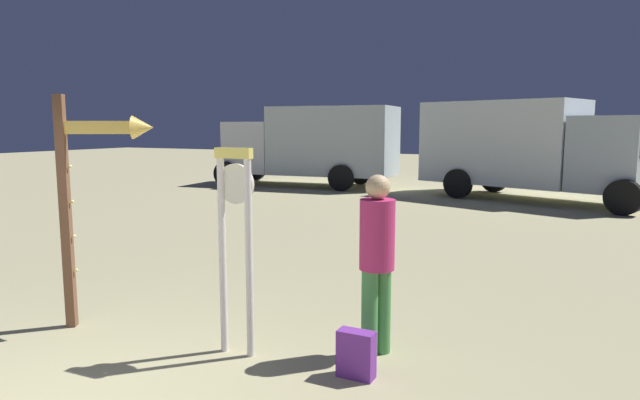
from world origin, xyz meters
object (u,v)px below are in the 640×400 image
(arrow_sign, at_px, (93,176))
(person_near_clock, at_px, (377,256))
(box_truck_far, at_px, (314,143))
(backpack, at_px, (356,354))
(standing_clock, at_px, (235,231))
(box_truck_near, at_px, (525,146))

(arrow_sign, relative_size, person_near_clock, 1.45)
(arrow_sign, distance_m, person_near_clock, 3.17)
(box_truck_far, bearing_deg, arrow_sign, -72.11)
(arrow_sign, height_order, person_near_clock, arrow_sign)
(backpack, distance_m, box_truck_far, 15.88)
(backpack, height_order, box_truck_far, box_truck_far)
(arrow_sign, height_order, backpack, arrow_sign)
(backpack, relative_size, box_truck_far, 0.06)
(person_near_clock, bearing_deg, box_truck_far, 119.47)
(standing_clock, height_order, backpack, standing_clock)
(arrow_sign, bearing_deg, box_truck_far, 107.89)
(person_near_clock, height_order, box_truck_near, box_truck_near)
(person_near_clock, relative_size, box_truck_far, 0.26)
(box_truck_far, bearing_deg, box_truck_near, -4.26)
(arrow_sign, bearing_deg, box_truck_near, 77.72)
(standing_clock, xyz_separation_m, person_near_clock, (1.22, 0.58, -0.24))
(standing_clock, bearing_deg, backpack, 1.88)
(arrow_sign, relative_size, box_truck_far, 0.38)
(person_near_clock, xyz_separation_m, backpack, (0.02, -0.54, -0.78))
(standing_clock, relative_size, arrow_sign, 0.79)
(arrow_sign, bearing_deg, person_near_clock, 12.02)
(backpack, bearing_deg, box_truck_near, 90.54)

